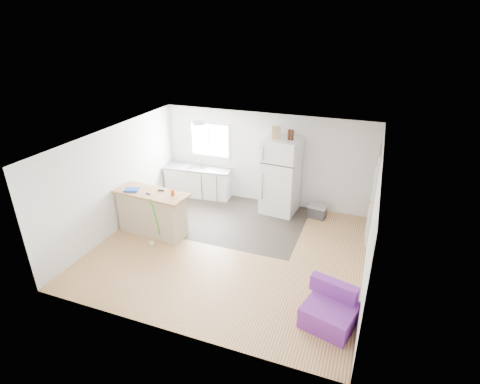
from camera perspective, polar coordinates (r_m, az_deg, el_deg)
name	(u,v)px	position (r m, az deg, el deg)	size (l,w,h in m)	color
room	(229,199)	(7.54, -1.67, -1.00)	(5.51, 5.01, 2.41)	#97643F
vinyl_zone	(222,217)	(9.36, -2.83, -3.80)	(4.05, 2.50, 0.00)	#2D2721
window	(210,140)	(10.12, -4.59, 7.91)	(1.18, 0.06, 0.98)	white
interior_door	(373,196)	(8.56, 19.63, -0.59)	(0.11, 0.92, 2.10)	white
ceiling_fixture	(199,123)	(8.64, -6.24, 10.47)	(0.30, 0.30, 0.07)	white
kitchen_cabinets	(199,181)	(10.38, -6.34, 1.64)	(1.89, 0.74, 1.09)	white
peninsula	(152,212)	(8.68, -13.22, -3.03)	(1.72, 0.78, 1.03)	#C0AC8B
refrigerator	(280,176)	(9.30, 6.19, 2.43)	(0.91, 0.88, 1.92)	white
cooler	(317,211)	(9.45, 11.70, -2.88)	(0.48, 0.36, 0.33)	#323235
purple_seat	(330,311)	(6.46, 13.57, -17.16)	(0.94, 0.92, 0.64)	purple
cleaner_jug	(168,232)	(8.64, -10.93, -5.98)	(0.13, 0.10, 0.28)	silver
mop	(153,236)	(8.34, -13.14, -6.54)	(0.21, 0.33, 1.19)	green
red_cup	(173,192)	(8.18, -10.24, -0.07)	(0.08, 0.08, 0.12)	red
blue_tray	(132,190)	(8.62, -16.19, 0.33)	(0.30, 0.22, 0.04)	#133FB4
tool_a	(161,190)	(8.45, -11.96, 0.26)	(0.14, 0.05, 0.03)	black
tool_b	(148,194)	(8.34, -13.83, -0.27)	(0.10, 0.04, 0.03)	black
cardboard_box	(276,133)	(8.91, 5.53, 9.01)	(0.20, 0.10, 0.30)	tan
bottle_left	(289,135)	(8.85, 7.50, 8.64)	(0.07, 0.07, 0.25)	#361809
bottle_right	(292,135)	(8.84, 7.98, 8.59)	(0.07, 0.07, 0.25)	#361809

